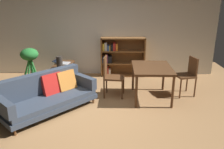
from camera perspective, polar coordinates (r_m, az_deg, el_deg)
name	(u,v)px	position (r m, az deg, el deg)	size (l,w,h in m)	color
ground_plane	(92,114)	(4.75, -4.99, -9.75)	(8.16, 8.16, 0.00)	#A87A4C
back_wall_panel	(100,30)	(6.94, -2.92, 11.05)	(6.80, 0.10, 2.70)	silver
fabric_couch	(48,94)	(4.95, -15.63, -4.66)	(1.90, 1.96, 0.77)	brown
media_console	(63,75)	(6.36, -11.99, -0.01)	(0.47, 1.03, 0.55)	#56351E
open_laptop	(62,63)	(6.41, -12.20, 2.90)	(0.47, 0.35, 0.08)	silver
desk_speaker	(59,62)	(5.98, -12.86, 3.00)	(0.15, 0.15, 0.29)	#2D2823
potted_floor_plant	(30,60)	(6.48, -19.62, 3.34)	(0.48, 0.46, 0.99)	#333338
dining_table	(152,70)	(5.30, 9.84, 1.01)	(0.87, 1.13, 0.76)	#56351E
dining_chair_near	(188,74)	(5.75, 18.22, 0.19)	(0.50, 0.49, 0.92)	#56351E
dining_chair_far	(111,75)	(5.39, -0.34, -0.08)	(0.50, 0.44, 0.96)	#56351E
bookshelf	(120,57)	(6.88, 1.91, 4.46)	(1.29, 0.32, 1.15)	brown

